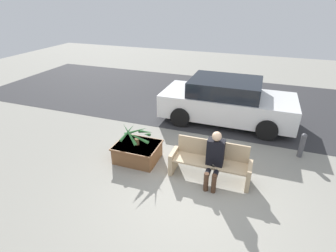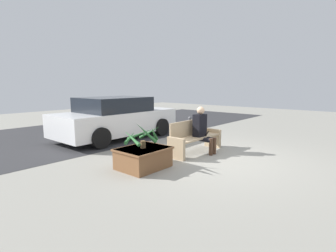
{
  "view_description": "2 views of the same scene",
  "coord_description": "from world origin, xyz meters",
  "px_view_note": "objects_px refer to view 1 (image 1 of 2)",
  "views": [
    {
      "loc": [
        0.99,
        -4.15,
        3.71
      ],
      "look_at": [
        -0.91,
        1.15,
        0.88
      ],
      "focal_mm": 28.0,
      "sensor_mm": 36.0,
      "label": 1
    },
    {
      "loc": [
        -5.38,
        -3.18,
        1.77
      ],
      "look_at": [
        -0.46,
        1.04,
        0.76
      ],
      "focal_mm": 28.0,
      "sensor_mm": 36.0,
      "label": 2
    }
  ],
  "objects_px": {
    "potted_plant": "(137,134)",
    "bollard_post": "(302,145)",
    "parked_car": "(226,101)",
    "planter_box": "(138,151)",
    "bench": "(210,161)",
    "person_seated": "(215,157)"
  },
  "relations": [
    {
      "from": "potted_plant",
      "to": "bollard_post",
      "type": "xyz_separation_m",
      "value": [
        3.83,
        1.5,
        -0.36
      ]
    },
    {
      "from": "potted_plant",
      "to": "parked_car",
      "type": "xyz_separation_m",
      "value": [
        1.68,
        3.02,
        -0.03
      ]
    },
    {
      "from": "planter_box",
      "to": "bollard_post",
      "type": "xyz_separation_m",
      "value": [
        3.83,
        1.53,
        0.11
      ]
    },
    {
      "from": "potted_plant",
      "to": "bench",
      "type": "bearing_deg",
      "value": -2.72
    },
    {
      "from": "person_seated",
      "to": "planter_box",
      "type": "xyz_separation_m",
      "value": [
        -1.93,
        0.23,
        -0.42
      ]
    },
    {
      "from": "bench",
      "to": "person_seated",
      "type": "height_order",
      "value": "person_seated"
    },
    {
      "from": "bench",
      "to": "bollard_post",
      "type": "distance_m",
      "value": 2.56
    },
    {
      "from": "parked_car",
      "to": "bollard_post",
      "type": "relative_size",
      "value": 6.22
    },
    {
      "from": "person_seated",
      "to": "planter_box",
      "type": "height_order",
      "value": "person_seated"
    },
    {
      "from": "bench",
      "to": "bollard_post",
      "type": "height_order",
      "value": "bench"
    },
    {
      "from": "planter_box",
      "to": "parked_car",
      "type": "distance_m",
      "value": 3.51
    },
    {
      "from": "bench",
      "to": "potted_plant",
      "type": "height_order",
      "value": "potted_plant"
    },
    {
      "from": "person_seated",
      "to": "parked_car",
      "type": "distance_m",
      "value": 3.3
    },
    {
      "from": "parked_car",
      "to": "potted_plant",
      "type": "bearing_deg",
      "value": -119.1
    },
    {
      "from": "bollard_post",
      "to": "bench",
      "type": "bearing_deg",
      "value": -141.6
    },
    {
      "from": "bench",
      "to": "parked_car",
      "type": "distance_m",
      "value": 3.12
    },
    {
      "from": "bench",
      "to": "person_seated",
      "type": "bearing_deg",
      "value": -59.37
    },
    {
      "from": "person_seated",
      "to": "parked_car",
      "type": "bearing_deg",
      "value": 94.24
    },
    {
      "from": "potted_plant",
      "to": "bollard_post",
      "type": "distance_m",
      "value": 4.13
    },
    {
      "from": "bench",
      "to": "parked_car",
      "type": "height_order",
      "value": "parked_car"
    },
    {
      "from": "person_seated",
      "to": "potted_plant",
      "type": "distance_m",
      "value": 1.94
    },
    {
      "from": "bench",
      "to": "planter_box",
      "type": "height_order",
      "value": "bench"
    }
  ]
}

